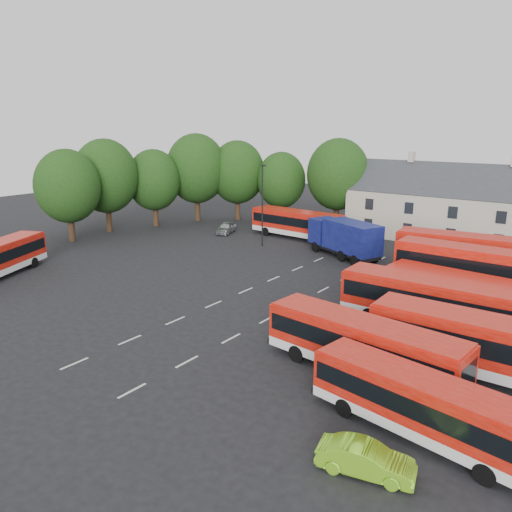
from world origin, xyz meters
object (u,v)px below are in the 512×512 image
at_px(bus_dd_south, 471,273).
at_px(lime_car, 366,459).
at_px(bus_row_a, 422,402).
at_px(lamppost, 262,203).
at_px(box_truck, 345,237).
at_px(silver_car, 226,228).

relative_size(bus_dd_south, lime_car, 2.90).
xyz_separation_m(bus_row_a, bus_dd_south, (-2.58, 18.18, 0.87)).
xyz_separation_m(lime_car, lamppost, (-25.14, 27.86, 4.18)).
relative_size(box_truck, silver_car, 2.28).
relative_size(bus_row_a, lime_car, 2.69).
bearing_deg(box_truck, bus_dd_south, -3.54).
height_order(bus_row_a, bus_dd_south, bus_dd_south).
distance_m(lime_car, lamppost, 37.76).
height_order(bus_dd_south, lamppost, lamppost).
relative_size(box_truck, lamppost, 1.01).
xyz_separation_m(bus_row_a, box_truck, (-16.54, 25.42, 0.44)).
bearing_deg(bus_dd_south, bus_row_a, -81.75).
distance_m(silver_car, lime_car, 44.83).
xyz_separation_m(bus_row_a, lamppost, (-26.03, 24.27, 3.11)).
height_order(silver_car, lime_car, silver_car).
bearing_deg(silver_car, bus_row_a, -58.60).
bearing_deg(lime_car, silver_car, 33.66).
bearing_deg(silver_car, lime_car, -62.88).
bearing_deg(silver_car, box_truck, -25.25).
bearing_deg(box_truck, lamppost, -149.19).
height_order(bus_row_a, lime_car, bus_row_a).
distance_m(bus_row_a, lime_car, 3.85).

